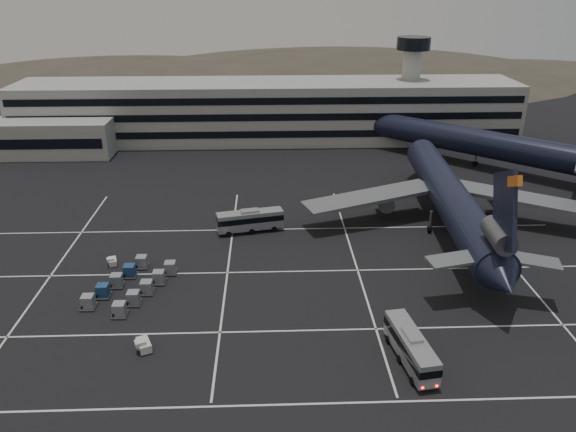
% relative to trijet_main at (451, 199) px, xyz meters
% --- Properties ---
extents(ground, '(260.00, 260.00, 0.00)m').
position_rel_trijet_main_xyz_m(ground, '(-28.51, -17.11, -5.25)').
color(ground, black).
rests_on(ground, ground).
extents(lane_markings, '(90.00, 55.62, 0.01)m').
position_rel_trijet_main_xyz_m(lane_markings, '(-27.56, -16.39, -5.24)').
color(lane_markings, silver).
rests_on(lane_markings, ground).
extents(terminal, '(125.00, 26.00, 24.00)m').
position_rel_trijet_main_xyz_m(terminal, '(-31.46, 54.03, 1.68)').
color(terminal, gray).
rests_on(terminal, ground).
extents(hills, '(352.00, 180.00, 44.00)m').
position_rel_trijet_main_xyz_m(hills, '(-10.52, 152.89, -17.32)').
color(hills, '#38332B').
rests_on(hills, ground).
extents(trijet_main, '(47.35, 57.68, 18.08)m').
position_rel_trijet_main_xyz_m(trijet_main, '(0.00, 0.00, 0.00)').
color(trijet_main, black).
rests_on(trijet_main, ground).
extents(trijet_far, '(45.73, 43.49, 18.08)m').
position_rel_trijet_main_xyz_m(trijet_far, '(16.16, 30.93, 0.18)').
color(trijet_far, black).
rests_on(trijet_far, ground).
extents(bus_near, '(3.82, 10.39, 3.58)m').
position_rel_trijet_main_xyz_m(bus_near, '(-14.05, -33.10, -3.29)').
color(bus_near, '#909398').
rests_on(bus_near, ground).
extents(bus_far, '(10.76, 4.71, 3.70)m').
position_rel_trijet_main_xyz_m(bus_far, '(-31.69, 0.27, -3.23)').
color(bus_far, '#909398').
rests_on(bus_far, ground).
extents(tug_a, '(1.70, 2.18, 1.24)m').
position_rel_trijet_main_xyz_m(tug_a, '(-50.80, -10.23, -4.70)').
color(tug_a, silver).
rests_on(tug_a, ground).
extents(tug_b, '(2.20, 2.65, 1.48)m').
position_rel_trijet_main_xyz_m(tug_b, '(-42.50, -30.04, -4.59)').
color(tug_b, silver).
rests_on(tug_b, ground).
extents(uld_cluster, '(11.17, 14.64, 1.72)m').
position_rel_trijet_main_xyz_m(uld_cluster, '(-46.63, -17.15, -4.41)').
color(uld_cluster, '#2D2D30').
rests_on(uld_cluster, ground).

